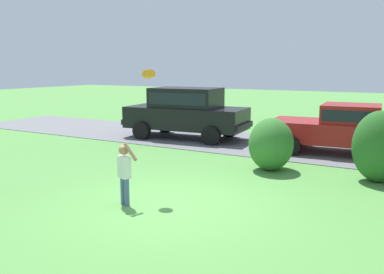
% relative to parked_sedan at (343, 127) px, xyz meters
% --- Properties ---
extents(ground_plane, '(80.00, 80.00, 0.00)m').
position_rel_parked_sedan_xyz_m(ground_plane, '(-2.04, -6.72, -0.85)').
color(ground_plane, '#518E42').
extents(driveway_strip, '(28.00, 4.40, 0.02)m').
position_rel_parked_sedan_xyz_m(driveway_strip, '(-2.04, 0.27, -0.84)').
color(driveway_strip, slate).
rests_on(driveway_strip, ground).
extents(shrub_near_tree, '(1.16, 1.28, 1.38)m').
position_rel_parked_sedan_xyz_m(shrub_near_tree, '(-1.25, -3.07, -0.16)').
color(shrub_near_tree, '#33702B').
rests_on(shrub_near_tree, ground).
extents(shrub_centre_left, '(1.25, 1.09, 1.70)m').
position_rel_parked_sedan_xyz_m(shrub_centre_left, '(1.35, -2.90, 0.00)').
color(shrub_centre_left, '#286023').
rests_on(shrub_centre_left, ground).
extents(parked_sedan, '(4.54, 2.37, 1.56)m').
position_rel_parked_sedan_xyz_m(parked_sedan, '(0.00, 0.00, 0.00)').
color(parked_sedan, maroon).
rests_on(parked_sedan, ground).
extents(parked_suv, '(4.84, 2.41, 1.92)m').
position_rel_parked_sedan_xyz_m(parked_suv, '(-5.66, 0.01, 0.23)').
color(parked_suv, black).
rests_on(parked_suv, ground).
extents(child_thrower, '(0.48, 0.24, 1.29)m').
position_rel_parked_sedan_xyz_m(child_thrower, '(-2.80, -7.20, -0.13)').
color(child_thrower, '#4C608C').
rests_on(child_thrower, ground).
extents(frisbee, '(0.32, 0.25, 0.27)m').
position_rel_parked_sedan_xyz_m(frisbee, '(-2.83, -6.30, 1.71)').
color(frisbee, orange).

